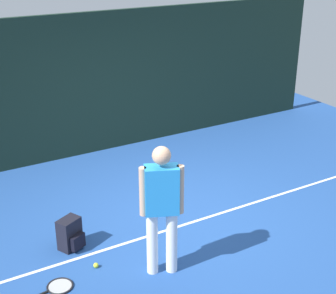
% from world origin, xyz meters
% --- Properties ---
extents(ground_plane, '(12.00, 12.00, 0.00)m').
position_xyz_m(ground_plane, '(0.00, 0.00, 0.00)').
color(ground_plane, '#234C93').
extents(back_fence, '(10.00, 0.10, 2.66)m').
position_xyz_m(back_fence, '(0.00, 3.00, 1.33)').
color(back_fence, '#192D23').
rests_on(back_fence, ground).
extents(court_line, '(9.00, 0.05, 0.00)m').
position_xyz_m(court_line, '(0.00, -0.20, 0.00)').
color(court_line, white).
rests_on(court_line, ground).
extents(tennis_player, '(0.49, 0.36, 1.70)m').
position_xyz_m(tennis_player, '(-0.89, -0.98, 0.97)').
color(tennis_player, white).
rests_on(tennis_player, ground).
extents(tennis_racket, '(0.63, 0.36, 0.03)m').
position_xyz_m(tennis_racket, '(-2.14, -0.64, 0.01)').
color(tennis_racket, black).
rests_on(tennis_racket, ground).
extents(backpack, '(0.36, 0.37, 0.44)m').
position_xyz_m(backpack, '(-1.70, 0.07, 0.21)').
color(backpack, black).
rests_on(backpack, ground).
extents(tennis_ball_near_player, '(0.07, 0.07, 0.07)m').
position_xyz_m(tennis_ball_near_player, '(-1.58, -0.50, 0.03)').
color(tennis_ball_near_player, '#CCE033').
rests_on(tennis_ball_near_player, ground).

